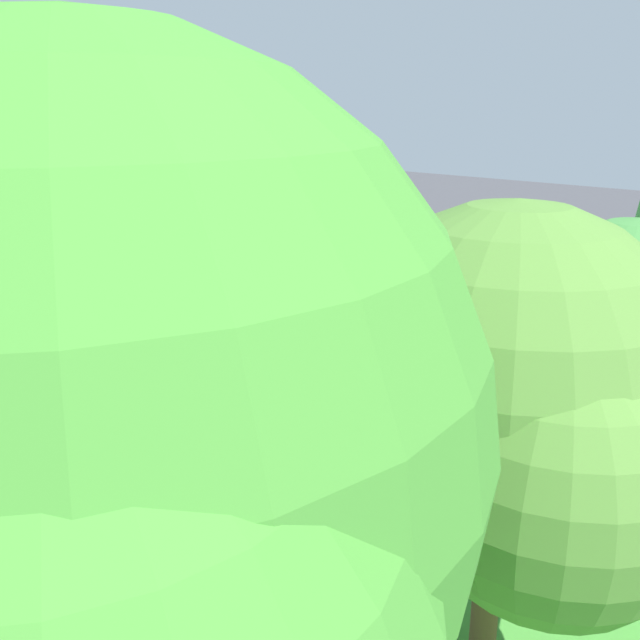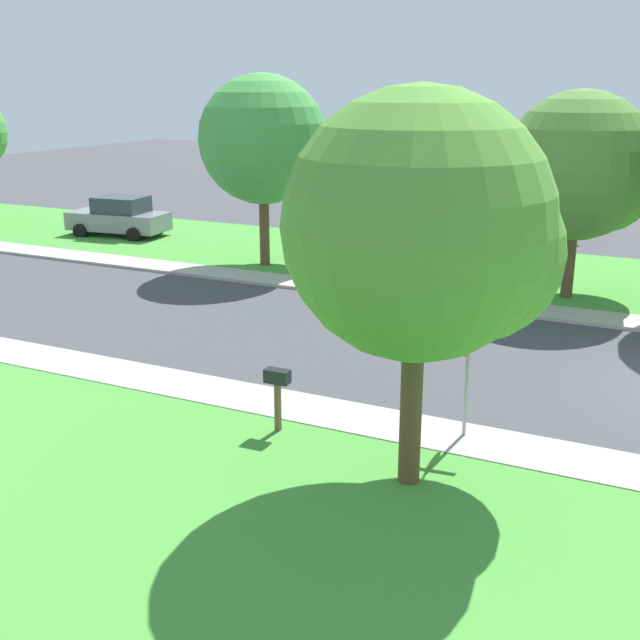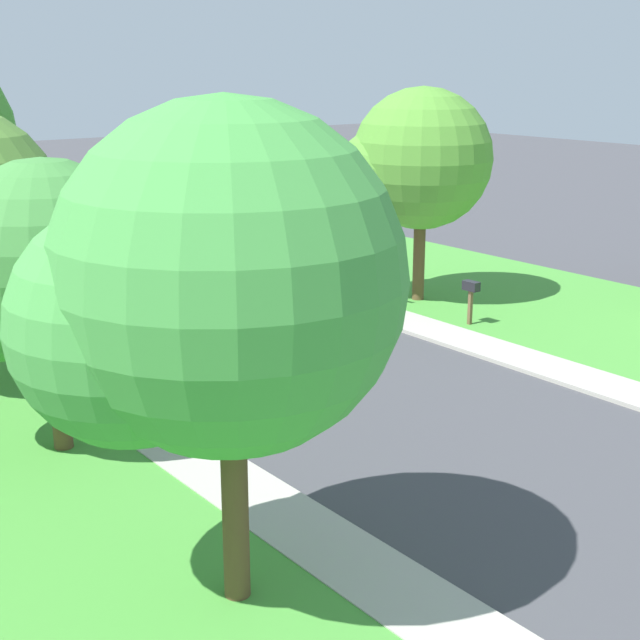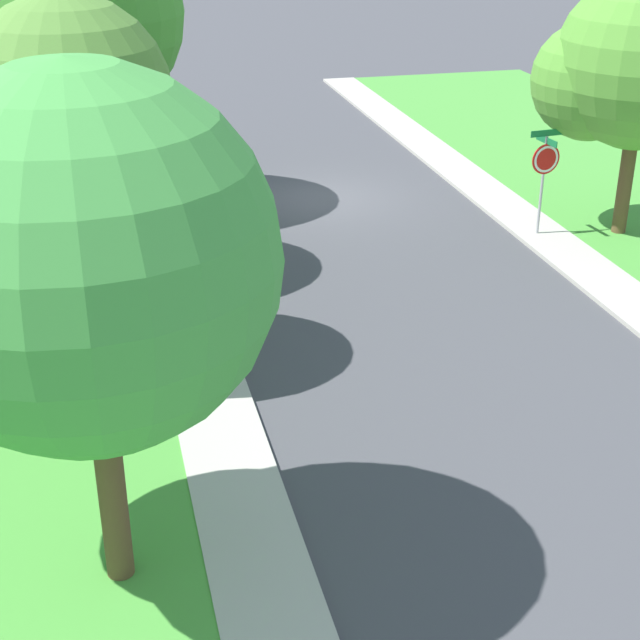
# 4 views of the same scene
# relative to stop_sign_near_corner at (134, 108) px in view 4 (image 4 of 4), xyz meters

# --- Properties ---
(ground_plane) EXTENTS (120.00, 120.00, 0.00)m
(ground_plane) POSITION_rel_stop_sign_near_corner_xyz_m (-4.90, 4.36, -1.88)
(ground_plane) COLOR #424247
(sidewalk_east) EXTENTS (1.40, 56.00, 0.10)m
(sidewalk_east) POSITION_rel_stop_sign_near_corner_xyz_m (-0.20, 16.36, -1.83)
(sidewalk_east) COLOR #ADA89E
(sidewalk_east) RESTS_ON ground
(stop_sign_near_corner) EXTENTS (0.90, 0.90, 2.77)m
(stop_sign_near_corner) POSITION_rel_stop_sign_near_corner_xyz_m (0.00, 0.00, 0.00)
(stop_sign_near_corner) COLOR #9E9EA3
(stop_sign_near_corner) RESTS_ON ground
(stop_sign_far_corner) EXTENTS (0.92, 0.92, 2.77)m
(stop_sign_far_corner) POSITION_rel_stop_sign_near_corner_xyz_m (-9.46, 8.70, 0.01)
(stop_sign_far_corner) COLOR #9E9EA3
(stop_sign_far_corner) RESTS_ON ground
(tree_sidewalk_near) EXTENTS (4.83, 4.50, 6.80)m
(tree_sidewalk_near) POSITION_rel_stop_sign_near_corner_xyz_m (1.85, 19.05, 2.52)
(tree_sidewalk_near) COLOR brown
(tree_sidewalk_near) RESTS_ON ground
(tree_across_left) EXTENTS (4.75, 4.42, 6.30)m
(tree_across_left) POSITION_rel_stop_sign_near_corner_xyz_m (1.98, 8.41, 2.06)
(tree_across_left) COLOR brown
(tree_across_left) RESTS_ON ground
(tree_across_right) EXTENTS (4.05, 3.77, 5.54)m
(tree_across_right) POSITION_rel_stop_sign_near_corner_xyz_m (1.73, 12.87, 1.65)
(tree_across_right) COLOR brown
(tree_across_right) RESTS_ON ground
(tree_sidewalk_far) EXTENTS (5.77, 5.37, 7.86)m
(tree_sidewalk_far) POSITION_rel_stop_sign_near_corner_xyz_m (1.65, 3.43, 3.13)
(tree_sidewalk_far) COLOR brown
(tree_sidewalk_far) RESTS_ON ground
(tree_corner_large) EXTENTS (4.49, 4.18, 6.46)m
(tree_corner_large) POSITION_rel_stop_sign_near_corner_xyz_m (-11.32, 8.86, 2.35)
(tree_corner_large) COLOR brown
(tree_corner_large) RESTS_ON ground
(fire_hydrant) EXTENTS (0.38, 0.22, 0.83)m
(fire_hydrant) POSITION_rel_stop_sign_near_corner_xyz_m (0.83, 4.75, -1.44)
(fire_hydrant) COLOR gold
(fire_hydrant) RESTS_ON ground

